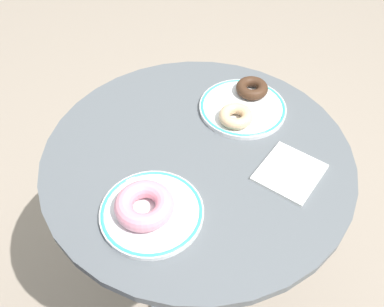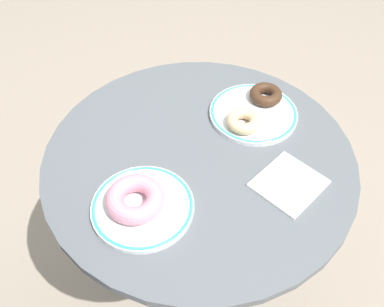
{
  "view_description": "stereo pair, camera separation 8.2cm",
  "coord_description": "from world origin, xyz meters",
  "px_view_note": "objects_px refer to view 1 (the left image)",
  "views": [
    {
      "loc": [
        -0.51,
        -0.28,
        1.35
      ],
      "look_at": [
        -0.03,
        -0.0,
        0.74
      ],
      "focal_mm": 39.95,
      "sensor_mm": 36.0,
      "label": 1
    },
    {
      "loc": [
        -0.46,
        -0.34,
        1.35
      ],
      "look_at": [
        -0.03,
        -0.0,
        0.74
      ],
      "focal_mm": 39.95,
      "sensor_mm": 36.0,
      "label": 2
    }
  ],
  "objects_px": {
    "cafe_table": "(197,211)",
    "donut_chocolate": "(252,88)",
    "plate_right": "(243,107)",
    "donut_glazed": "(236,116)",
    "plate_left": "(150,211)",
    "donut_pink_frosted": "(144,205)",
    "paper_napkin": "(290,172)"
  },
  "relations": [
    {
      "from": "cafe_table",
      "to": "plate_left",
      "type": "distance_m",
      "value": 0.26
    },
    {
      "from": "plate_left",
      "to": "paper_napkin",
      "type": "height_order",
      "value": "plate_left"
    },
    {
      "from": "plate_right",
      "to": "donut_chocolate",
      "type": "distance_m",
      "value": 0.05
    },
    {
      "from": "cafe_table",
      "to": "paper_napkin",
      "type": "height_order",
      "value": "paper_napkin"
    },
    {
      "from": "donut_pink_frosted",
      "to": "cafe_table",
      "type": "bearing_deg",
      "value": -3.15
    },
    {
      "from": "plate_right",
      "to": "cafe_table",
      "type": "bearing_deg",
      "value": 172.76
    },
    {
      "from": "cafe_table",
      "to": "plate_right",
      "type": "bearing_deg",
      "value": -7.24
    },
    {
      "from": "cafe_table",
      "to": "donut_glazed",
      "type": "relative_size",
      "value": 9.81
    },
    {
      "from": "plate_left",
      "to": "plate_right",
      "type": "bearing_deg",
      "value": -4.2
    },
    {
      "from": "cafe_table",
      "to": "paper_napkin",
      "type": "relative_size",
      "value": 5.99
    },
    {
      "from": "donut_pink_frosted",
      "to": "paper_napkin",
      "type": "height_order",
      "value": "donut_pink_frosted"
    },
    {
      "from": "donut_chocolate",
      "to": "donut_glazed",
      "type": "height_order",
      "value": "same"
    },
    {
      "from": "plate_right",
      "to": "donut_glazed",
      "type": "distance_m",
      "value": 0.05
    },
    {
      "from": "donut_pink_frosted",
      "to": "donut_chocolate",
      "type": "relative_size",
      "value": 1.45
    },
    {
      "from": "plate_left",
      "to": "donut_glazed",
      "type": "xyz_separation_m",
      "value": [
        0.28,
        -0.03,
        0.02
      ]
    },
    {
      "from": "donut_pink_frosted",
      "to": "paper_napkin",
      "type": "bearing_deg",
      "value": -40.87
    },
    {
      "from": "donut_pink_frosted",
      "to": "paper_napkin",
      "type": "relative_size",
      "value": 0.88
    },
    {
      "from": "cafe_table",
      "to": "plate_right",
      "type": "relative_size",
      "value": 3.71
    },
    {
      "from": "cafe_table",
      "to": "donut_pink_frosted",
      "type": "relative_size",
      "value": 6.78
    },
    {
      "from": "donut_glazed",
      "to": "cafe_table",
      "type": "bearing_deg",
      "value": 166.63
    },
    {
      "from": "cafe_table",
      "to": "donut_glazed",
      "type": "height_order",
      "value": "donut_glazed"
    },
    {
      "from": "cafe_table",
      "to": "paper_napkin",
      "type": "bearing_deg",
      "value": -75.94
    },
    {
      "from": "paper_napkin",
      "to": "cafe_table",
      "type": "bearing_deg",
      "value": 104.06
    },
    {
      "from": "cafe_table",
      "to": "donut_glazed",
      "type": "bearing_deg",
      "value": -13.37
    },
    {
      "from": "plate_left",
      "to": "donut_glazed",
      "type": "height_order",
      "value": "donut_glazed"
    },
    {
      "from": "cafe_table",
      "to": "donut_chocolate",
      "type": "bearing_deg",
      "value": -4.86
    },
    {
      "from": "donut_pink_frosted",
      "to": "plate_right",
      "type": "bearing_deg",
      "value": -5.16
    },
    {
      "from": "cafe_table",
      "to": "paper_napkin",
      "type": "xyz_separation_m",
      "value": [
        0.04,
        -0.18,
        0.2
      ]
    },
    {
      "from": "cafe_table",
      "to": "donut_glazed",
      "type": "xyz_separation_m",
      "value": [
        0.12,
        -0.03,
        0.22
      ]
    },
    {
      "from": "donut_pink_frosted",
      "to": "paper_napkin",
      "type": "distance_m",
      "value": 0.29
    },
    {
      "from": "donut_chocolate",
      "to": "paper_napkin",
      "type": "xyz_separation_m",
      "value": [
        -0.17,
        -0.16,
        -0.02
      ]
    },
    {
      "from": "plate_left",
      "to": "donut_pink_frosted",
      "type": "height_order",
      "value": "donut_pink_frosted"
    }
  ]
}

